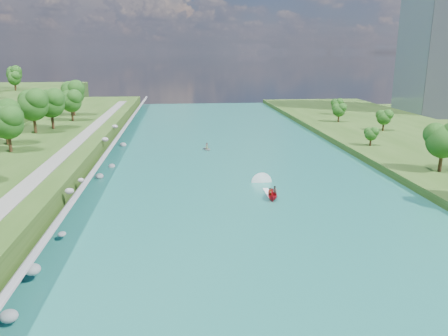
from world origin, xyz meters
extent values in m
plane|color=#2D5119|center=(0.00, 0.00, 0.00)|extent=(260.00, 260.00, 0.00)
cube|color=#1B685C|center=(0.00, 20.00, 0.05)|extent=(55.00, 240.00, 0.10)
cube|color=slate|center=(-25.85, 20.00, 1.80)|extent=(3.54, 236.00, 4.05)
ellipsoid|color=gray|center=(-24.85, -23.13, 0.99)|extent=(1.50, 1.29, 1.12)
ellipsoid|color=gray|center=(-25.16, -15.86, 1.43)|extent=(1.61, 1.56, 1.10)
ellipsoid|color=gray|center=(-24.91, -5.79, 0.84)|extent=(0.98, 1.22, 0.55)
ellipsoid|color=gray|center=(-26.36, 4.99, 2.90)|extent=(1.30, 1.07, 0.90)
ellipsoid|color=gray|center=(-26.44, 12.91, 2.20)|extent=(1.02, 0.92, 0.73)
ellipsoid|color=gray|center=(-25.10, 21.31, 0.43)|extent=(1.48, 1.75, 1.08)
ellipsoid|color=gray|center=(-24.14, 29.58, 0.13)|extent=(1.36, 1.76, 1.07)
ellipsoid|color=gray|center=(-26.92, 40.46, 3.55)|extent=(1.47, 1.50, 1.00)
ellipsoid|color=gray|center=(-24.31, 49.75, 0.32)|extent=(1.59, 2.02, 1.20)
ellipsoid|color=gray|center=(-27.14, 57.66, 3.60)|extent=(1.56, 1.31, 0.94)
cube|color=gray|center=(-32.50, 20.00, 3.55)|extent=(3.00, 200.00, 0.10)
cube|color=gray|center=(82.50, 95.00, 30.00)|extent=(22.00, 22.00, 60.00)
ellipsoid|color=#1D4A13|center=(-43.08, 29.79, 8.80)|extent=(6.36, 6.36, 10.60)
ellipsoid|color=#1D4A13|center=(-46.24, 37.16, 9.07)|extent=(6.68, 6.68, 11.14)
ellipsoid|color=#1D4A13|center=(-44.78, 50.68, 9.66)|extent=(7.40, 7.40, 12.33)
ellipsoid|color=#1D4A13|center=(-42.26, 56.59, 9.39)|extent=(7.07, 7.07, 11.78)
ellipsoid|color=#1D4A13|center=(-40.41, 69.66, 8.61)|extent=(6.13, 6.13, 10.22)
ellipsoid|color=#1D4A13|center=(-42.50, 80.89, 9.71)|extent=(7.45, 7.45, 12.42)
ellipsoid|color=#1D4A13|center=(35.72, 14.57, 6.75)|extent=(6.30, 6.30, 10.50)
ellipsoid|color=#1D4A13|center=(32.86, 37.33, 4.03)|extent=(3.04, 3.04, 5.07)
ellipsoid|color=#1D4A13|center=(44.70, 56.01, 4.92)|extent=(4.10, 4.10, 6.83)
ellipsoid|color=#1D4A13|center=(38.11, 72.39, 4.88)|extent=(4.06, 4.06, 6.77)
ellipsoid|color=#1D4A13|center=(43.35, 88.69, 4.76)|extent=(3.91, 3.91, 6.52)
ellipsoid|color=#1D4A13|center=(-68.53, 108.10, 12.94)|extent=(4.72, 4.72, 7.87)
ellipsoid|color=#1D4A13|center=(-71.98, 118.31, 13.94)|extent=(5.93, 5.93, 9.89)
imported|color=red|center=(3.62, 6.68, 0.79)|extent=(1.84, 3.74, 1.38)
imported|color=#66605B|center=(3.22, 6.28, 1.24)|extent=(0.68, 0.61, 1.57)
imported|color=#66605B|center=(4.12, 7.18, 1.23)|extent=(0.96, 0.92, 1.57)
cube|color=white|center=(3.62, 9.68, 0.13)|extent=(0.90, 5.00, 0.06)
imported|color=#9A9EA2|center=(-4.22, 42.91, 0.41)|extent=(3.01, 3.55, 0.62)
imported|color=#66605B|center=(-4.22, 42.91, 1.08)|extent=(0.83, 0.68, 1.46)
camera|label=1|loc=(-10.34, -56.51, 22.08)|focal=35.00mm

